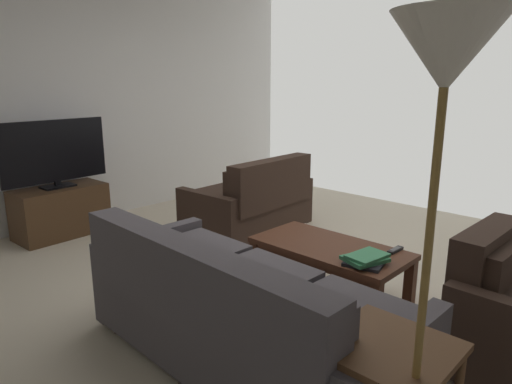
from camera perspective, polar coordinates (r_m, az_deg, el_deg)
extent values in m
cube|color=beige|center=(3.85, 3.46, -11.04)|extent=(5.69, 5.86, 0.01)
cube|color=silver|center=(5.75, -18.95, 11.30)|extent=(0.12, 5.86, 2.86)
cylinder|color=black|center=(3.58, -6.48, -12.49)|extent=(0.05, 0.05, 0.06)
cylinder|color=black|center=(3.24, -16.94, -16.10)|extent=(0.05, 0.05, 0.06)
cube|color=#4C474C|center=(2.73, -1.56, -16.24)|extent=(1.81, 0.88, 0.38)
cube|color=#4C474C|center=(2.28, 9.64, -15.96)|extent=(0.57, 0.76, 0.10)
cube|color=#4C474C|center=(2.63, -1.27, -11.57)|extent=(0.57, 0.76, 0.10)
cube|color=#4C474C|center=(3.05, -9.17, -8.02)|extent=(0.57, 0.76, 0.10)
cube|color=#4C474C|center=(2.35, -8.16, -11.67)|extent=(1.80, 0.22, 0.44)
cube|color=#4C474C|center=(2.03, 5.14, -15.93)|extent=(0.54, 0.13, 0.31)
cube|color=#4C474C|center=(2.41, -6.05, -10.92)|extent=(0.54, 0.13, 0.31)
cube|color=#4C474C|center=(2.87, -13.70, -7.13)|extent=(0.54, 0.13, 0.31)
cube|color=#4C474C|center=(3.37, -12.89, -9.11)|extent=(0.12, 0.85, 0.54)
cylinder|color=black|center=(5.53, -0.28, -2.82)|extent=(0.05, 0.05, 0.06)
cylinder|color=black|center=(4.89, -7.74, -5.20)|extent=(0.05, 0.05, 0.06)
cylinder|color=black|center=(5.13, 5.30, -4.22)|extent=(0.05, 0.05, 0.06)
cylinder|color=black|center=(4.43, -2.02, -7.10)|extent=(0.05, 0.05, 0.06)
cube|color=#33231C|center=(4.92, -1.07, -2.50)|extent=(0.83, 1.14, 0.34)
cube|color=#33231C|center=(5.07, 0.87, 0.60)|extent=(0.71, 0.54, 0.10)
cube|color=#33231C|center=(4.68, -3.55, -0.57)|extent=(0.71, 0.54, 0.10)
cube|color=#33231C|center=(4.61, 1.97, 1.09)|extent=(0.22, 1.12, 0.49)
cube|color=#33231C|center=(4.89, 3.04, 1.81)|extent=(0.14, 0.50, 0.35)
cube|color=#33231C|center=(4.48, -1.37, 0.70)|extent=(0.14, 0.50, 0.35)
cube|color=#33231C|center=(5.34, 3.31, -0.41)|extent=(0.79, 0.13, 0.50)
cube|color=#33231C|center=(4.49, -6.30, -3.27)|extent=(0.79, 0.13, 0.50)
cube|color=#4C2819|center=(3.46, 9.23, -6.94)|extent=(1.15, 0.58, 0.04)
cube|color=#4C2819|center=(3.48, 9.20, -7.63)|extent=(1.06, 0.52, 0.05)
cube|color=#4C2819|center=(3.51, 18.73, -10.94)|extent=(0.07, 0.07, 0.38)
cube|color=#4C2819|center=(4.02, 4.86, -7.01)|extent=(0.07, 0.07, 0.38)
cube|color=#4C2819|center=(3.11, 14.72, -13.99)|extent=(0.07, 0.07, 0.38)
cube|color=#4C2819|center=(3.67, -0.03, -9.02)|extent=(0.07, 0.07, 0.38)
cube|color=brown|center=(1.94, 16.40, -18.32)|extent=(0.47, 0.47, 0.03)
cylinder|color=brown|center=(2.33, 13.58, -21.05)|extent=(0.04, 0.04, 0.59)
cylinder|color=olive|center=(1.68, 19.98, -15.28)|extent=(0.03, 0.03, 1.59)
cone|color=silver|center=(1.48, 22.85, 15.86)|extent=(0.34, 0.34, 0.24)
cube|color=#4C331E|center=(5.24, -23.28, -2.24)|extent=(0.51, 0.93, 0.53)
cube|color=black|center=(5.35, -23.89, -1.99)|extent=(0.06, 0.77, 0.32)
cube|color=black|center=(5.22, -24.48, -2.45)|extent=(0.21, 0.25, 0.06)
cube|color=black|center=(5.18, -23.57, 0.67)|extent=(0.22, 0.33, 0.02)
cube|color=black|center=(5.17, -23.61, 1.10)|extent=(0.04, 0.06, 0.06)
cube|color=black|center=(5.12, -23.97, 4.72)|extent=(0.09, 1.10, 0.63)
cube|color=navy|center=(5.13, -24.06, 4.74)|extent=(0.06, 1.07, 0.60)
cylinder|color=black|center=(3.00, 23.90, -19.34)|extent=(0.05, 0.05, 0.06)
cylinder|color=black|center=(3.46, 27.34, -15.09)|extent=(0.05, 0.05, 0.06)
cube|color=#33231C|center=(2.99, 26.88, -7.83)|extent=(0.19, 0.71, 0.42)
cube|color=#33231C|center=(2.97, 28.91, -8.26)|extent=(0.13, 0.64, 0.29)
cube|color=black|center=(3.16, 13.44, -8.61)|extent=(0.29, 0.28, 0.02)
cube|color=#337F51|center=(3.16, 13.48, -8.14)|extent=(0.28, 0.32, 0.03)
cube|color=#337F51|center=(3.15, 13.79, -7.78)|extent=(0.22, 0.29, 0.02)
cube|color=black|center=(3.44, 17.08, -6.98)|extent=(0.05, 0.16, 0.02)
cube|color=#59595B|center=(3.44, 17.09, -6.81)|extent=(0.04, 0.11, 0.00)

